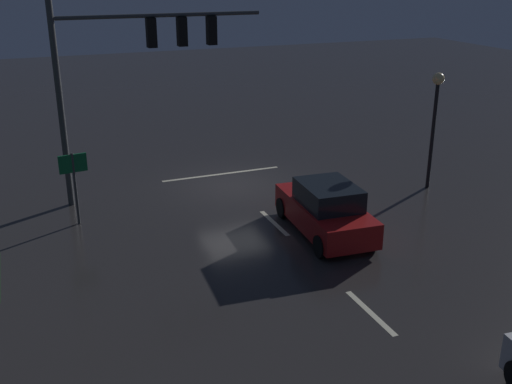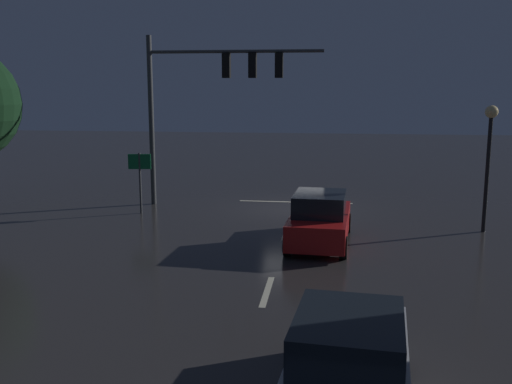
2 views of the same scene
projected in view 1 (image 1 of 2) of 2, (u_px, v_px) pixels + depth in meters
ground_plane at (234, 185)px, 23.70m from camera, size 80.00×80.00×0.00m
traffic_signal_assembly at (133, 57)px, 20.92m from camera, size 7.36×0.47×7.15m
lane_dash_far at (274, 223)px, 20.22m from camera, size 0.16×2.20×0.01m
lane_dash_mid at (370, 312)px, 15.00m from camera, size 0.16×2.20×0.01m
stop_bar at (222, 174)px, 24.97m from camera, size 5.00×0.16×0.01m
car_approaching at (326, 210)px, 19.22m from camera, size 2.14×4.46×1.70m
street_lamp_left_kerb at (435, 107)px, 22.39m from camera, size 0.44×0.44×4.42m
route_sign at (74, 173)px, 19.56m from camera, size 0.90×0.18×2.45m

